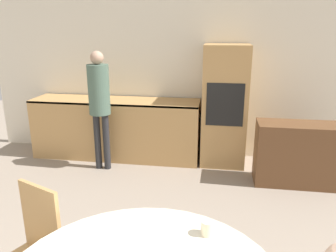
{
  "coord_description": "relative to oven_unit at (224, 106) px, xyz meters",
  "views": [
    {
      "loc": [
        0.5,
        -0.26,
        2.0
      ],
      "look_at": [
        0.05,
        2.61,
        1.12
      ],
      "focal_mm": 35.0,
      "sensor_mm": 36.0,
      "label": 1
    }
  ],
  "objects": [
    {
      "name": "person_standing",
      "position": [
        -1.73,
        -0.49,
        0.18
      ],
      "size": [
        0.3,
        0.3,
        1.7
      ],
      "color": "#262628",
      "rests_on": "ground_plane"
    },
    {
      "name": "wall_back",
      "position": [
        -0.59,
        0.34,
        0.41
      ],
      "size": [
        6.43,
        0.05,
        2.6
      ],
      "color": "silver",
      "rests_on": "ground_plane"
    },
    {
      "name": "cup",
      "position": [
        -0.12,
        -2.99,
        -0.07
      ],
      "size": [
        0.08,
        0.08,
        0.09
      ],
      "color": "beige",
      "rests_on": "dining_table"
    },
    {
      "name": "sideboard",
      "position": [
        0.95,
        -0.56,
        -0.47
      ],
      "size": [
        1.05,
        0.45,
        0.83
      ],
      "color": "brown",
      "rests_on": "ground_plane"
    },
    {
      "name": "kitchen_counter",
      "position": [
        -1.66,
        -0.01,
        -0.41
      ],
      "size": [
        2.6,
        0.6,
        0.93
      ],
      "color": "tan",
      "rests_on": "ground_plane"
    },
    {
      "name": "oven_unit",
      "position": [
        0.0,
        0.0,
        0.0
      ],
      "size": [
        0.64,
        0.59,
        1.77
      ],
      "color": "tan",
      "rests_on": "ground_plane"
    },
    {
      "name": "chair_far_left",
      "position": [
        -1.32,
        -2.99,
        -0.35
      ],
      "size": [
        0.53,
        0.53,
        0.97
      ],
      "rotation": [
        0.0,
        0.0,
        5.88
      ],
      "color": "tan",
      "rests_on": "ground_plane"
    }
  ]
}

